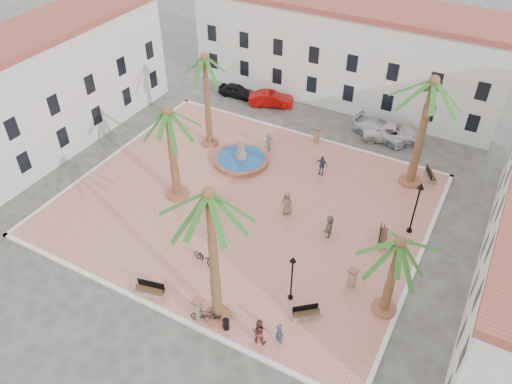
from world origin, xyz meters
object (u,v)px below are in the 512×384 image
at_px(pedestrian_fountain_a, 287,203).
at_px(bicycle_b, 205,315).
at_px(palm_ne, 431,93).
at_px(bollard_n, 317,135).
at_px(palm_s, 210,208).
at_px(bench_s, 151,292).
at_px(fountain, 241,159).
at_px(car_silver, 381,130).
at_px(car_white, 392,132).
at_px(litter_bin, 226,324).
at_px(lamppost_s, 292,271).
at_px(pedestrian_north, 269,142).
at_px(bollard_se, 198,309).
at_px(bench_ne, 430,176).
at_px(cyclist_a, 280,333).
at_px(car_red, 271,99).
at_px(palm_sw, 169,122).
at_px(bollard_e, 352,278).
at_px(lamppost_e, 417,200).
at_px(palm_e, 398,252).
at_px(bench_se, 306,314).
at_px(bicycle_a, 204,258).
at_px(pedestrian_fountain_b, 322,165).
at_px(car_black, 237,91).
at_px(pedestrian_east, 329,226).
at_px(cyclist_b, 259,331).
at_px(palm_nw, 205,67).
at_px(bench_e, 382,238).

bearing_deg(pedestrian_fountain_a, bicycle_b, -90.27).
relative_size(palm_ne, bollard_n, 6.87).
bearing_deg(palm_s, bench_s, -173.06).
distance_m(fountain, car_silver, 13.05).
relative_size(bench_s, pedestrian_fountain_a, 1.03).
bearing_deg(car_silver, car_white, -64.41).
xyz_separation_m(palm_ne, car_silver, (-4.20, 5.48, -7.24)).
xyz_separation_m(fountain, litter_bin, (7.53, -14.74, 0.06)).
xyz_separation_m(lamppost_s, pedestrian_north, (-8.58, 13.67, -1.61)).
xyz_separation_m(lamppost_s, bollard_se, (-4.11, -3.92, -1.64)).
height_order(bench_ne, pedestrian_fountain_a, pedestrian_fountain_a).
bearing_deg(bollard_n, cyclist_a, -72.36).
distance_m(pedestrian_fountain_a, car_red, 16.34).
distance_m(palm_sw, cyclist_a, 16.03).
distance_m(palm_sw, bollard_e, 16.04).
relative_size(lamppost_e, pedestrian_fountain_a, 2.25).
height_order(palm_e, car_red, palm_e).
distance_m(bench_s, bicycle_b, 4.02).
xyz_separation_m(palm_e, bollard_se, (-9.38, -5.83, -4.08)).
relative_size(bench_se, bicycle_a, 0.87).
height_order(bench_s, pedestrian_fountain_b, pedestrian_fountain_b).
relative_size(palm_s, cyclist_a, 6.11).
height_order(bollard_n, car_red, bollard_n).
distance_m(palm_sw, bench_ne, 20.98).
relative_size(cyclist_a, pedestrian_north, 0.96).
bearing_deg(pedestrian_fountain_b, car_black, 148.95).
height_order(bench_ne, pedestrian_fountain_b, pedestrian_fountain_b).
xyz_separation_m(cyclist_a, pedestrian_east, (-0.87, 9.38, 0.08)).
relative_size(lamppost_e, car_white, 0.83).
xyz_separation_m(palm_s, palm_e, (8.40, 5.26, -3.60)).
distance_m(palm_ne, lamppost_e, 7.63).
distance_m(bollard_se, car_red, 26.13).
distance_m(cyclist_b, car_red, 27.30).
bearing_deg(palm_nw, palm_ne, 9.69).
height_order(lamppost_s, lamppost_e, lamppost_e).
bearing_deg(bicycle_a, cyclist_a, -99.62).
bearing_deg(bench_e, cyclist_b, 149.76).
distance_m(bollard_n, pedestrian_north, 4.40).
bearing_deg(bench_ne, pedestrian_fountain_a, 109.15).
relative_size(palm_ne, bench_s, 4.65).
bearing_deg(bicycle_b, pedestrian_fountain_b, -23.66).
height_order(fountain, bench_e, fountain).
distance_m(bench_s, pedestrian_fountain_b, 17.11).
height_order(palm_e, pedestrian_fountain_a, palm_e).
xyz_separation_m(palm_ne, bench_e, (0.09, -7.51, -7.55)).
xyz_separation_m(palm_s, car_black, (-13.00, 24.35, -8.00)).
distance_m(palm_nw, palm_e, 21.62).
xyz_separation_m(bench_s, bollard_se, (3.54, -0.02, 0.52)).
height_order(bench_se, lamppost_e, lamppost_e).
bearing_deg(car_red, car_silver, -114.23).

